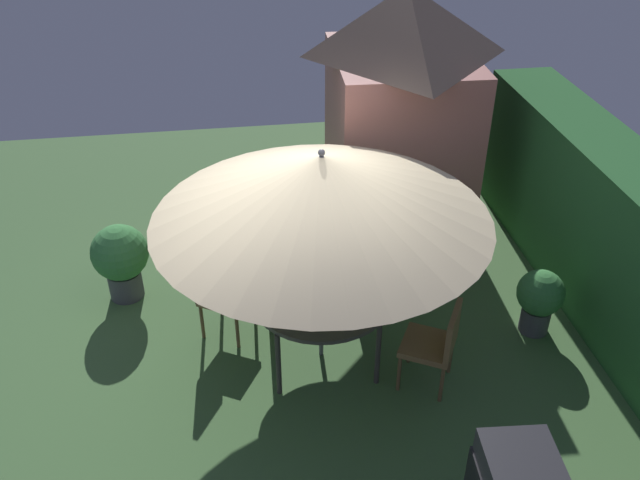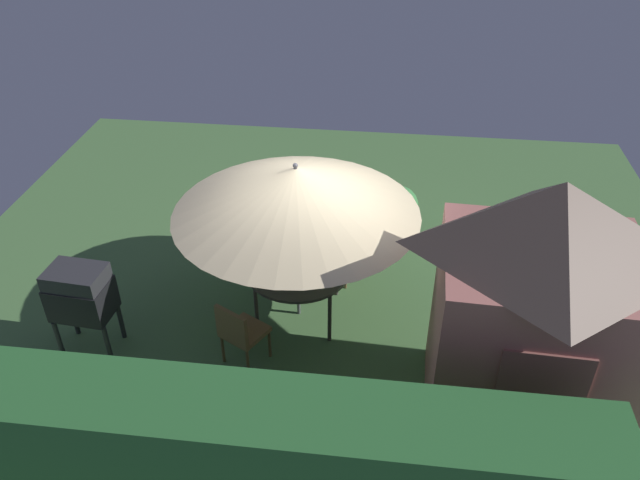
{
  "view_description": "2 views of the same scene",
  "coord_description": "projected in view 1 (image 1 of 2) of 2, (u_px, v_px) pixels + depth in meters",
  "views": [
    {
      "loc": [
        5.15,
        -0.33,
        4.68
      ],
      "look_at": [
        -0.03,
        0.43,
        1.22
      ],
      "focal_mm": 37.92,
      "sensor_mm": 36.0,
      "label": 1
    },
    {
      "loc": [
        -0.86,
        6.72,
        5.56
      ],
      "look_at": [
        -0.04,
        -0.1,
        0.86
      ],
      "focal_mm": 35.1,
      "sensor_mm": 36.0,
      "label": 2
    }
  ],
  "objects": [
    {
      "name": "garden_shed",
      "position": [
        400.0,
        106.0,
        8.26
      ],
      "size": [
        2.09,
        1.82,
        2.94
      ],
      "color": "#B26B60",
      "rests_on": "ground"
    },
    {
      "name": "potted_plant_by_shed",
      "position": [
        121.0,
        257.0,
        7.28
      ],
      "size": [
        0.62,
        0.62,
        0.89
      ],
      "color": "#4C4C51",
      "rests_on": "ground"
    },
    {
      "name": "hedge_backdrop",
      "position": [
        620.0,
        247.0,
        6.82
      ],
      "size": [
        5.77,
        0.78,
        1.73
      ],
      "color": "#28602D",
      "rests_on": "ground"
    },
    {
      "name": "chair_far_side",
      "position": [
        437.0,
        342.0,
        6.15
      ],
      "size": [
        0.63,
        0.63,
        0.9
      ],
      "color": "olive",
      "rests_on": "ground"
    },
    {
      "name": "patio_table",
      "position": [
        321.0,
        299.0,
        6.39
      ],
      "size": [
        1.32,
        1.32,
        0.75
      ],
      "color": "#47423D",
      "rests_on": "ground"
    },
    {
      "name": "potted_plant_by_grill",
      "position": [
        540.0,
        298.0,
        6.85
      ],
      "size": [
        0.48,
        0.48,
        0.72
      ],
      "color": "#4C4C51",
      "rests_on": "ground"
    },
    {
      "name": "ground_plane",
      "position": [
        279.0,
        345.0,
        6.87
      ],
      "size": [
        11.0,
        11.0,
        0.0
      ],
      "primitive_type": "plane",
      "color": "#47703D"
    },
    {
      "name": "chair_near_shed",
      "position": [
        219.0,
        288.0,
        6.81
      ],
      "size": [
        0.63,
        0.63,
        0.9
      ],
      "color": "olive",
      "rests_on": "ground"
    },
    {
      "name": "patio_umbrella",
      "position": [
        321.0,
        188.0,
        5.73
      ],
      "size": [
        2.99,
        2.99,
        2.26
      ],
      "color": "#4C4C51",
      "rests_on": "ground"
    }
  ]
}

